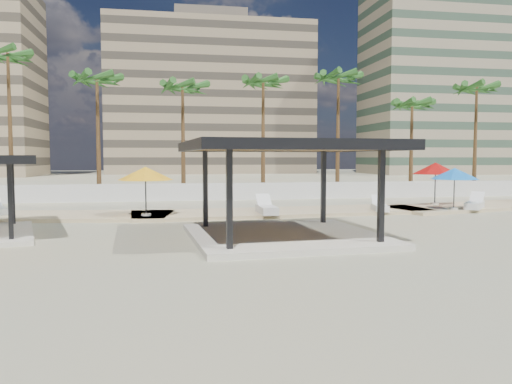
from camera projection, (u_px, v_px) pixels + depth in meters
ground at (276, 235)px, 19.49m from camera, size 200.00×200.00×0.00m
promenade at (282, 211)px, 27.37m from camera, size 44.45×7.97×0.24m
boundary_wall at (228, 192)px, 35.17m from camera, size 56.00×0.30×1.20m
building_mid at (210, 99)px, 95.81m from camera, size 38.00×16.00×30.40m
building_east at (455, 79)px, 91.47m from camera, size 32.00×15.00×36.40m
pavilion_central at (284, 181)px, 18.35m from camera, size 7.57×7.57×3.60m
umbrella_b at (145, 174)px, 24.13m from camera, size 2.77×2.77×2.38m
umbrella_c at (436, 168)px, 29.84m from camera, size 3.26×3.26×2.52m
umbrella_d at (455, 174)px, 26.98m from camera, size 2.74×2.74×2.26m
lounger_b at (267, 209)px, 25.35m from camera, size 0.79×2.41×0.91m
lounger_c at (380, 207)px, 26.68m from camera, size 1.12×2.13×0.77m
lounger_d at (475, 205)px, 27.73m from camera, size 2.11×2.21×0.88m
palm_b at (8, 62)px, 34.58m from camera, size 3.00×3.00×10.91m
palm_c at (97, 84)px, 35.14m from camera, size 3.00×3.00×9.31m
palm_d at (183, 92)px, 36.99m from camera, size 3.00×3.00×9.02m
palm_e at (263, 87)px, 37.51m from camera, size 3.00×3.00×9.49m
palm_f at (338, 83)px, 38.71m from camera, size 3.00×3.00×10.01m
palm_g at (412, 108)px, 39.50m from camera, size 3.00×3.00×8.01m
palm_h at (477, 93)px, 41.03m from camera, size 3.00×3.00×9.50m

